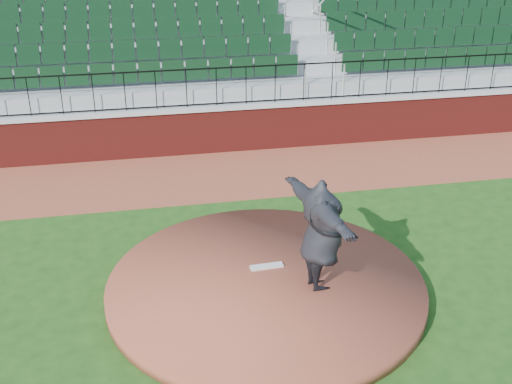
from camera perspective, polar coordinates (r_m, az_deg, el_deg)
ground at (r=11.68m, az=1.41°, el=-8.89°), size 90.00×90.00×0.00m
warning_track at (r=16.35m, az=-2.59°, el=1.64°), size 34.00×3.20×0.01m
field_wall at (r=17.60m, az=-3.40°, el=5.47°), size 34.00×0.35×1.20m
wall_cap at (r=17.39m, az=-3.46°, el=7.48°), size 34.00×0.45×0.10m
wall_railing at (r=17.23m, az=-3.50°, el=9.23°), size 34.00×0.05×1.00m
seating_stands at (r=19.73m, az=-4.63°, el=12.76°), size 34.00×5.10×4.60m
concourse_wall at (r=22.38m, az=-5.54°, el=15.40°), size 34.00×0.50×5.50m
pitchers_mound at (r=11.62m, az=0.87°, el=-8.34°), size 5.63×5.63×0.25m
pitching_rubber at (r=11.92m, az=0.94°, el=-6.56°), size 0.61×0.19×0.04m
pitcher at (r=10.93m, az=5.79°, el=-3.79°), size 1.08×2.60×2.05m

